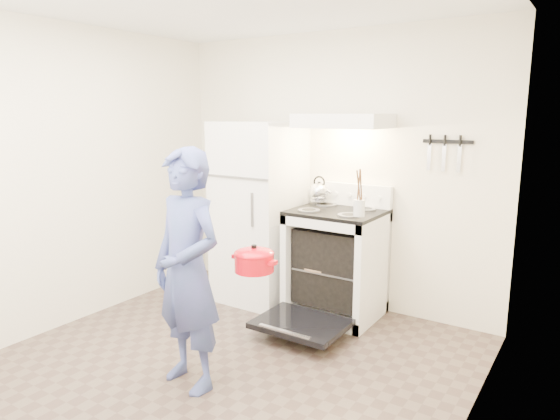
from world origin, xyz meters
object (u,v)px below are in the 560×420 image
(tea_kettle, at_px, (319,190))
(dutch_oven, at_px, (254,262))
(refrigerator, at_px, (259,212))
(stove_body, at_px, (336,265))
(person, at_px, (187,270))

(tea_kettle, bearing_deg, dutch_oven, -76.44)
(refrigerator, bearing_deg, stove_body, 1.77)
(tea_kettle, xyz_separation_m, person, (0.00, -1.74, -0.29))
(tea_kettle, relative_size, person, 0.17)
(tea_kettle, relative_size, dutch_oven, 0.81)
(refrigerator, distance_m, dutch_oven, 1.60)
(stove_body, distance_m, dutch_oven, 1.40)
(refrigerator, relative_size, tea_kettle, 6.51)
(tea_kettle, bearing_deg, person, -89.97)
(tea_kettle, height_order, dutch_oven, tea_kettle)
(refrigerator, height_order, tea_kettle, refrigerator)
(stove_body, distance_m, tea_kettle, 0.70)
(person, xyz_separation_m, dutch_oven, (0.36, 0.23, 0.06))
(refrigerator, height_order, stove_body, refrigerator)
(refrigerator, relative_size, dutch_oven, 5.29)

